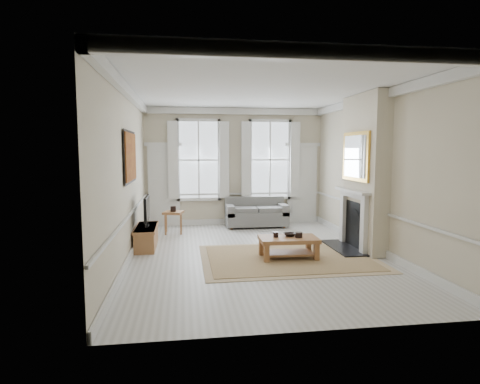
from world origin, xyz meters
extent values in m
plane|color=#B7B5AD|center=(0.00, 0.00, 0.00)|extent=(7.20, 7.20, 0.00)
plane|color=white|center=(0.00, 0.00, 3.40)|extent=(7.20, 7.20, 0.00)
plane|color=beige|center=(0.00, 3.60, 1.70)|extent=(5.20, 0.00, 5.20)
plane|color=beige|center=(-2.60, 0.00, 1.70)|extent=(0.00, 7.20, 7.20)
plane|color=beige|center=(2.60, 0.00, 1.70)|extent=(0.00, 7.20, 7.20)
cube|color=silver|center=(-2.05, 3.56, 1.15)|extent=(0.90, 0.08, 2.30)
cube|color=silver|center=(2.05, 3.56, 1.15)|extent=(0.90, 0.08, 2.30)
cube|color=#9F601B|center=(-2.56, 0.30, 2.05)|extent=(0.05, 1.66, 1.06)
cube|color=beige|center=(2.43, 0.20, 1.70)|extent=(0.35, 1.70, 3.38)
cube|color=black|center=(2.00, 0.20, 0.03)|extent=(0.55, 1.50, 0.05)
cube|color=silver|center=(2.20, -0.35, 0.57)|extent=(0.10, 0.18, 1.15)
cube|color=silver|center=(2.20, 0.75, 0.57)|extent=(0.10, 0.18, 1.15)
cube|color=silver|center=(2.15, 0.20, 1.30)|extent=(0.20, 1.45, 0.06)
cube|color=black|center=(2.25, 0.20, 0.55)|extent=(0.02, 0.92, 1.00)
cube|color=gold|center=(2.21, 0.20, 2.05)|extent=(0.06, 1.26, 1.06)
cube|color=#555553|center=(0.56, 3.05, 0.26)|extent=(1.74, 0.84, 0.39)
cube|color=#555553|center=(0.56, 3.37, 0.61)|extent=(1.74, 0.20, 0.44)
cube|color=#555553|center=(-0.21, 3.05, 0.49)|extent=(0.20, 0.84, 0.30)
cube|color=#555553|center=(1.32, 3.05, 0.49)|extent=(0.20, 0.84, 0.30)
cylinder|color=brown|center=(-0.19, 2.75, 0.04)|extent=(0.06, 0.06, 0.08)
cylinder|color=brown|center=(1.30, 3.35, 0.04)|extent=(0.06, 0.06, 0.08)
cube|color=brown|center=(-1.77, 2.47, 0.55)|extent=(0.58, 0.58, 0.06)
cube|color=brown|center=(-1.96, 2.28, 0.26)|extent=(0.05, 0.05, 0.52)
cube|color=brown|center=(-1.59, 2.28, 0.26)|extent=(0.05, 0.05, 0.52)
cube|color=brown|center=(-1.96, 2.66, 0.26)|extent=(0.05, 0.05, 0.52)
cube|color=brown|center=(-1.59, 2.66, 0.26)|extent=(0.05, 0.05, 0.52)
cube|color=#90704A|center=(0.59, -0.37, 0.01)|extent=(3.50, 2.60, 0.02)
cube|color=brown|center=(0.59, -0.37, 0.40)|extent=(1.19, 0.73, 0.08)
cube|color=brown|center=(0.10, -0.61, 0.18)|extent=(0.10, 0.10, 0.36)
cube|color=brown|center=(1.07, -0.61, 0.18)|extent=(0.10, 0.10, 0.36)
cube|color=brown|center=(0.10, -0.13, 0.18)|extent=(0.10, 0.10, 0.36)
cube|color=brown|center=(1.07, -0.13, 0.18)|extent=(0.10, 0.10, 0.36)
cylinder|color=black|center=(0.34, -0.32, 0.49)|extent=(0.11, 0.11, 0.11)
cylinder|color=black|center=(0.79, -0.42, 0.49)|extent=(0.15, 0.15, 0.10)
imported|color=black|center=(0.64, -0.27, 0.47)|extent=(0.26, 0.26, 0.06)
cube|color=brown|center=(-2.34, 0.99, 0.24)|extent=(0.43, 1.34, 0.48)
cube|color=black|center=(-2.32, 0.99, 0.49)|extent=(0.08, 0.30, 0.03)
cube|color=black|center=(-2.32, 0.99, 0.88)|extent=(0.05, 0.90, 0.55)
cube|color=black|center=(-2.29, 0.99, 0.88)|extent=(0.01, 0.83, 0.49)
camera|label=1|loc=(-1.50, -8.09, 2.20)|focal=30.00mm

